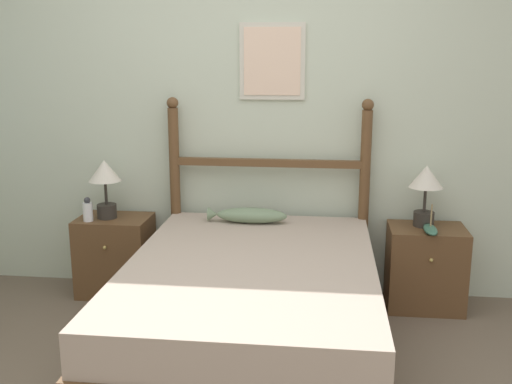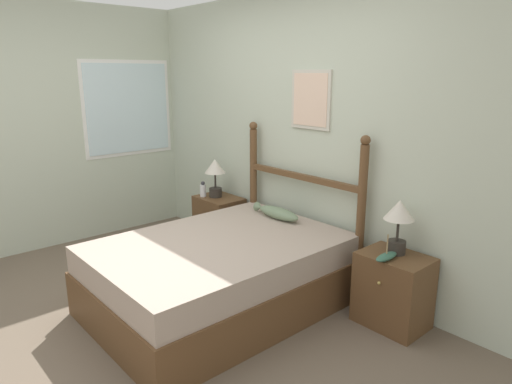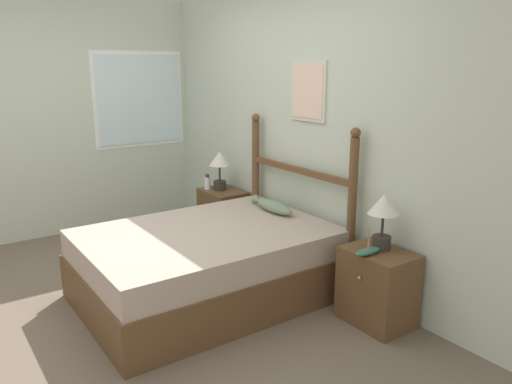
{
  "view_description": "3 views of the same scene",
  "coord_description": "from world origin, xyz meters",
  "px_view_note": "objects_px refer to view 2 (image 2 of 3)",
  "views": [
    {
      "loc": [
        0.56,
        -2.37,
        1.68
      ],
      "look_at": [
        0.16,
        1.07,
        0.86
      ],
      "focal_mm": 42.0,
      "sensor_mm": 36.0,
      "label": 1
    },
    {
      "loc": [
        2.88,
        -1.31,
        1.84
      ],
      "look_at": [
        0.2,
        1.06,
        0.9
      ],
      "focal_mm": 32.0,
      "sensor_mm": 36.0,
      "label": 2
    },
    {
      "loc": [
        3.45,
        -1.13,
        1.83
      ],
      "look_at": [
        0.27,
        1.1,
        0.83
      ],
      "focal_mm": 35.0,
      "sensor_mm": 36.0,
      "label": 3
    }
  ],
  "objects_px": {
    "nightstand_right": "(393,290)",
    "fish_pillow": "(277,213)",
    "bottle": "(203,190)",
    "model_boat": "(386,256)",
    "bed": "(220,274)",
    "table_lamp_left": "(215,171)",
    "nightstand_left": "(219,222)",
    "table_lamp_right": "(399,217)"
  },
  "relations": [
    {
      "from": "model_boat",
      "to": "table_lamp_right",
      "type": "bearing_deg",
      "value": 97.28
    },
    {
      "from": "bed",
      "to": "table_lamp_left",
      "type": "distance_m",
      "value": 1.46
    },
    {
      "from": "nightstand_right",
      "to": "fish_pillow",
      "type": "bearing_deg",
      "value": -176.84
    },
    {
      "from": "nightstand_left",
      "to": "table_lamp_left",
      "type": "distance_m",
      "value": 0.55
    },
    {
      "from": "table_lamp_right",
      "to": "model_boat",
      "type": "height_order",
      "value": "table_lamp_right"
    },
    {
      "from": "fish_pillow",
      "to": "model_boat",
      "type": "bearing_deg",
      "value": -2.57
    },
    {
      "from": "bed",
      "to": "nightstand_left",
      "type": "distance_m",
      "value": 1.33
    },
    {
      "from": "bed",
      "to": "fish_pillow",
      "type": "height_order",
      "value": "fish_pillow"
    },
    {
      "from": "table_lamp_right",
      "to": "fish_pillow",
      "type": "relative_size",
      "value": 0.77
    },
    {
      "from": "table_lamp_left",
      "to": "bottle",
      "type": "relative_size",
      "value": 2.44
    },
    {
      "from": "fish_pillow",
      "to": "bottle",
      "type": "bearing_deg",
      "value": -177.95
    },
    {
      "from": "nightstand_left",
      "to": "nightstand_right",
      "type": "height_order",
      "value": "same"
    },
    {
      "from": "nightstand_right",
      "to": "fish_pillow",
      "type": "distance_m",
      "value": 1.22
    },
    {
      "from": "bottle",
      "to": "bed",
      "type": "bearing_deg",
      "value": -30.05
    },
    {
      "from": "table_lamp_left",
      "to": "nightstand_right",
      "type": "bearing_deg",
      "value": 0.33
    },
    {
      "from": "bottle",
      "to": "table_lamp_right",
      "type": "bearing_deg",
      "value": 3.65
    },
    {
      "from": "bottle",
      "to": "model_boat",
      "type": "distance_m",
      "value": 2.26
    },
    {
      "from": "nightstand_right",
      "to": "bed",
      "type": "bearing_deg",
      "value": -143.09
    },
    {
      "from": "bottle",
      "to": "model_boat",
      "type": "xyz_separation_m",
      "value": [
        2.26,
        -0.01,
        -0.05
      ]
    },
    {
      "from": "nightstand_right",
      "to": "model_boat",
      "type": "height_order",
      "value": "model_boat"
    },
    {
      "from": "bottle",
      "to": "fish_pillow",
      "type": "height_order",
      "value": "bottle"
    },
    {
      "from": "bed",
      "to": "table_lamp_right",
      "type": "height_order",
      "value": "table_lamp_right"
    },
    {
      "from": "nightstand_right",
      "to": "fish_pillow",
      "type": "xyz_separation_m",
      "value": [
        -1.17,
        -0.06,
        0.34
      ]
    },
    {
      "from": "bottle",
      "to": "model_boat",
      "type": "bearing_deg",
      "value": -0.33
    },
    {
      "from": "nightstand_right",
      "to": "table_lamp_right",
      "type": "relative_size",
      "value": 1.36
    },
    {
      "from": "table_lamp_left",
      "to": "fish_pillow",
      "type": "relative_size",
      "value": 0.77
    },
    {
      "from": "bed",
      "to": "table_lamp_right",
      "type": "xyz_separation_m",
      "value": [
        1.04,
        0.84,
        0.55
      ]
    },
    {
      "from": "bed",
      "to": "bottle",
      "type": "xyz_separation_m",
      "value": [
        -1.2,
        0.7,
        0.35
      ]
    },
    {
      "from": "model_boat",
      "to": "nightstand_right",
      "type": "bearing_deg",
      "value": 87.68
    },
    {
      "from": "nightstand_left",
      "to": "bed",
      "type": "bearing_deg",
      "value": -36.91
    },
    {
      "from": "nightstand_right",
      "to": "model_boat",
      "type": "distance_m",
      "value": 0.32
    },
    {
      "from": "bed",
      "to": "fish_pillow",
      "type": "xyz_separation_m",
      "value": [
        -0.11,
        0.74,
        0.34
      ]
    },
    {
      "from": "model_boat",
      "to": "bed",
      "type": "bearing_deg",
      "value": -147.21
    },
    {
      "from": "table_lamp_left",
      "to": "fish_pillow",
      "type": "distance_m",
      "value": 1.02
    },
    {
      "from": "bottle",
      "to": "fish_pillow",
      "type": "relative_size",
      "value": 0.32
    },
    {
      "from": "table_lamp_left",
      "to": "bed",
      "type": "bearing_deg",
      "value": -35.5
    },
    {
      "from": "table_lamp_right",
      "to": "table_lamp_left",
      "type": "bearing_deg",
      "value": -178.62
    },
    {
      "from": "nightstand_right",
      "to": "bottle",
      "type": "distance_m",
      "value": 2.3
    },
    {
      "from": "nightstand_right",
      "to": "bottle",
      "type": "bearing_deg",
      "value": -177.38
    },
    {
      "from": "nightstand_right",
      "to": "table_lamp_right",
      "type": "distance_m",
      "value": 0.55
    },
    {
      "from": "model_boat",
      "to": "fish_pillow",
      "type": "height_order",
      "value": "model_boat"
    },
    {
      "from": "bed",
      "to": "nightstand_left",
      "type": "bearing_deg",
      "value": 143.09
    }
  ]
}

